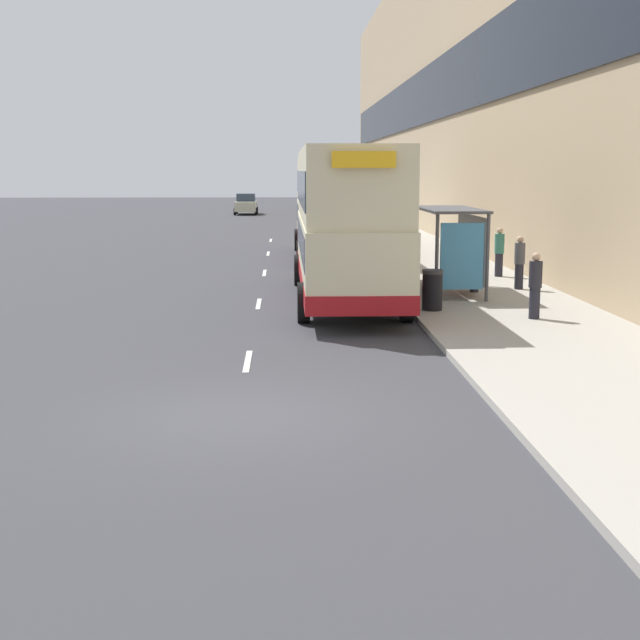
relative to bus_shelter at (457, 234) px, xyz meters
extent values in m
plane|color=#38383D|center=(-5.77, -12.53, -1.88)|extent=(220.00, 220.00, 0.00)
cube|color=#A39E93|center=(0.73, 25.97, -1.81)|extent=(5.00, 93.00, 0.14)
cube|color=tan|center=(4.73, 25.97, 6.99)|extent=(3.00, 93.00, 17.74)
cube|color=black|center=(3.19, 25.97, 6.11)|extent=(0.12, 89.28, 3.19)
cube|color=silver|center=(-5.77, -8.58, -1.87)|extent=(0.12, 2.00, 0.01)
cube|color=silver|center=(-5.77, -0.97, -1.87)|extent=(0.12, 2.00, 0.01)
cube|color=silver|center=(-5.77, 6.63, -1.87)|extent=(0.12, 2.00, 0.01)
cube|color=silver|center=(-5.77, 14.24, -1.87)|extent=(0.12, 2.00, 0.01)
cube|color=silver|center=(-5.77, 21.85, -1.87)|extent=(0.12, 2.00, 0.01)
cube|color=#4C4C51|center=(-0.17, 0.35, 0.70)|extent=(1.60, 4.20, 0.08)
cylinder|color=#4C4C51|center=(-0.87, -1.65, -0.54)|extent=(0.10, 0.10, 2.40)
cylinder|color=#4C4C51|center=(-0.87, 2.35, -0.54)|extent=(0.10, 0.10, 2.40)
cylinder|color=#4C4C51|center=(0.53, -1.65, -0.54)|extent=(0.10, 0.10, 2.40)
cylinder|color=#4C4C51|center=(0.53, 2.35, -0.54)|extent=(0.10, 0.10, 2.40)
cube|color=#99A8B2|center=(0.50, 0.35, -0.42)|extent=(0.04, 3.68, 1.92)
cube|color=#3F8CBF|center=(-0.17, -1.59, -0.49)|extent=(1.19, 0.10, 1.82)
cube|color=maroon|center=(0.07, 0.35, -1.29)|extent=(0.36, 2.80, 0.08)
cube|color=beige|center=(-3.30, -0.64, -0.45)|extent=(2.55, 11.14, 1.85)
cube|color=beige|center=(-3.30, -0.64, 1.45)|extent=(2.50, 10.81, 1.95)
cube|color=maroon|center=(-3.30, -0.64, -1.15)|extent=(2.58, 11.20, 0.45)
cube|color=#2D3847|center=(-3.30, -0.64, -0.08)|extent=(2.58, 10.47, 0.81)
cube|color=#2D3847|center=(-3.30, -0.64, 1.35)|extent=(2.55, 10.47, 0.94)
cube|color=yellow|center=(-3.30, -6.19, 2.07)|extent=(1.40, 0.08, 0.36)
cylinder|color=black|center=(-4.57, 3.15, -1.38)|extent=(0.30, 1.00, 1.00)
cylinder|color=black|center=(-2.02, 3.15, -1.38)|extent=(0.30, 1.00, 1.00)
cylinder|color=black|center=(-4.57, -4.09, -1.38)|extent=(0.30, 1.00, 1.00)
cylinder|color=black|center=(-2.02, -4.09, -1.38)|extent=(0.30, 1.00, 1.00)
cube|color=beige|center=(-3.14, 12.18, -0.45)|extent=(2.55, 10.63, 1.85)
cube|color=beige|center=(-3.14, 12.18, 1.45)|extent=(2.50, 10.31, 1.95)
cube|color=maroon|center=(-3.14, 12.18, -1.15)|extent=(2.58, 10.68, 0.45)
cube|color=#2D3847|center=(-3.14, 12.18, -0.08)|extent=(2.58, 9.99, 0.81)
cube|color=#2D3847|center=(-3.14, 12.18, 1.35)|extent=(2.55, 9.99, 0.94)
cube|color=yellow|center=(-3.14, 6.89, 2.07)|extent=(1.40, 0.08, 0.36)
cylinder|color=black|center=(-4.42, 15.80, -1.38)|extent=(0.30, 1.00, 1.00)
cylinder|color=black|center=(-1.87, 15.80, -1.38)|extent=(0.30, 1.00, 1.00)
cylinder|color=black|center=(-4.42, 8.89, -1.38)|extent=(0.30, 1.00, 1.00)
cylinder|color=black|center=(-1.87, 8.89, -1.38)|extent=(0.30, 1.00, 1.00)
cube|color=#B7B799|center=(-8.28, 50.17, -1.18)|extent=(1.74, 4.29, 0.80)
cube|color=#2D3847|center=(-8.28, 50.38, -0.45)|extent=(1.53, 2.06, 0.65)
cylinder|color=black|center=(-7.41, 48.84, -1.58)|extent=(0.20, 0.60, 0.60)
cylinder|color=black|center=(-9.15, 48.84, -1.58)|extent=(0.20, 0.60, 0.60)
cylinder|color=black|center=(-7.41, 51.50, -1.58)|extent=(0.20, 0.60, 0.60)
cylinder|color=black|center=(-9.15, 51.50, -1.58)|extent=(0.20, 0.60, 0.60)
cylinder|color=#23232D|center=(0.59, 0.25, -1.35)|extent=(0.26, 0.26, 0.77)
cylinder|color=navy|center=(0.59, 0.25, -0.65)|extent=(0.32, 0.32, 0.64)
sphere|color=tan|center=(0.59, 0.25, -0.23)|extent=(0.21, 0.21, 0.21)
cylinder|color=#23232D|center=(1.05, -4.56, -1.35)|extent=(0.26, 0.26, 0.77)
cylinder|color=#26262D|center=(1.05, -4.56, -0.65)|extent=(0.32, 0.32, 0.64)
sphere|color=tan|center=(1.05, -4.56, -0.22)|extent=(0.21, 0.21, 0.21)
cylinder|color=#23232D|center=(2.09, 0.85, -1.35)|extent=(0.26, 0.26, 0.77)
cylinder|color=#4C4C51|center=(2.09, 0.85, -0.64)|extent=(0.32, 0.32, 0.64)
sphere|color=tan|center=(2.09, 0.85, -0.22)|extent=(0.21, 0.21, 0.21)
cylinder|color=#23232D|center=(2.25, 4.12, -1.34)|extent=(0.27, 0.27, 0.79)
cylinder|color=#337260|center=(2.25, 4.12, -0.62)|extent=(0.33, 0.33, 0.66)
sphere|color=tan|center=(2.25, 4.12, -0.18)|extent=(0.21, 0.21, 0.21)
cylinder|color=black|center=(-1.22, -3.12, -1.26)|extent=(0.52, 0.52, 0.95)
cylinder|color=#2D2D33|center=(-1.22, -3.12, -0.74)|extent=(0.55, 0.55, 0.10)
camera|label=1|loc=(-5.03, -25.78, 1.85)|focal=50.00mm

